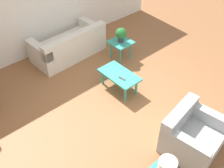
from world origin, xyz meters
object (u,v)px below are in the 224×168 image
Objects in this scene: coffee_table at (119,76)px; side_table_plant at (121,44)px; potted_plant at (121,34)px; armchair at (191,135)px; table_lamp at (167,168)px; sofa at (69,46)px.

side_table_plant is (0.86, -0.85, 0.05)m from coffee_table.
potted_plant is (0.00, -0.00, 0.29)m from side_table_plant.
potted_plant reaches higher than armchair.
table_lamp is (-2.24, 1.20, 0.39)m from coffee_table.
potted_plant is at bearing -44.60° from coffee_table.
side_table_plant is 3.73m from table_lamp.
side_table_plant is at bearing 62.94° from armchair.
sofa is 5.11× the size of potted_plant.
table_lamp reaches higher than armchair.
coffee_table is 2.19× the size of table_lamp.
coffee_table is at bearing 135.40° from potted_plant.
sofa reaches higher than coffee_table.
sofa is 4.51× the size of table_lamp.
potted_plant is (0.86, -0.85, 0.34)m from coffee_table.
table_lamp reaches higher than coffee_table.
side_table_plant is 1.42× the size of potted_plant.
table_lamp is (-4.06, 1.13, 0.46)m from sofa.
sofa is 2.06× the size of coffee_table.
potted_plant is at bearing -26.57° from side_table_plant.
side_table_plant is at bearing 131.32° from sofa.
armchair reaches higher than sofa.
sofa is 1.82m from coffee_table.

